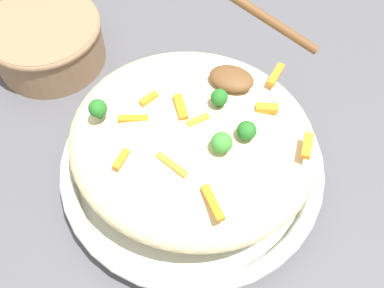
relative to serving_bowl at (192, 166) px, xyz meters
The scene contains 19 objects.
ground_plane 0.03m from the serving_bowl, ahead, with size 2.40×2.40×0.00m, color #4C4C51.
serving_bowl is the anchor object (origin of this frame).
pasta_mound 0.06m from the serving_bowl, ahead, with size 0.32×0.29×0.10m, color beige.
carrot_piece_0 0.13m from the serving_bowl, behind, with size 0.02×0.01×0.01m, color orange.
carrot_piece_1 0.12m from the serving_bowl, 152.42° to the left, with size 0.04×0.01×0.01m, color orange.
carrot_piece_2 0.11m from the serving_bowl, 20.41° to the right, with size 0.03×0.01×0.01m, color orange.
carrot_piece_3 0.13m from the serving_bowl, 91.30° to the right, with size 0.04×0.01×0.01m, color orange.
carrot_piece_4 0.17m from the serving_bowl, 54.86° to the left, with size 0.04×0.01×0.01m, color orange.
carrot_piece_5 0.14m from the serving_bowl, 32.35° to the left, with size 0.03×0.01×0.01m, color orange.
carrot_piece_6 0.14m from the serving_bowl, 125.92° to the right, with size 0.03×0.01×0.01m, color orange.
carrot_piece_7 0.17m from the serving_bowl, ahead, with size 0.03×0.01×0.01m, color orange.
carrot_piece_8 0.13m from the serving_bowl, 161.92° to the right, with size 0.04×0.01×0.01m, color orange.
carrot_piece_9 0.15m from the serving_bowl, 57.58° to the right, with size 0.04×0.01×0.01m, color orange.
broccoli_floret_0 0.16m from the serving_bowl, 163.85° to the right, with size 0.02×0.02×0.03m.
broccoli_floret_1 0.13m from the serving_bowl, 30.75° to the right, with size 0.02×0.02×0.03m.
broccoli_floret_2 0.13m from the serving_bowl, 53.85° to the left, with size 0.02×0.02×0.03m.
broccoli_floret_3 0.14m from the serving_bowl, ahead, with size 0.02×0.02×0.03m.
serving_spoon 0.17m from the serving_bowl, 76.19° to the left, with size 0.18×0.11×0.09m.
companion_bowl 0.33m from the serving_bowl, 156.98° to the left, with size 0.18×0.18×0.08m.
Camera 1 is at (0.11, -0.30, 0.58)m, focal length 43.22 mm.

